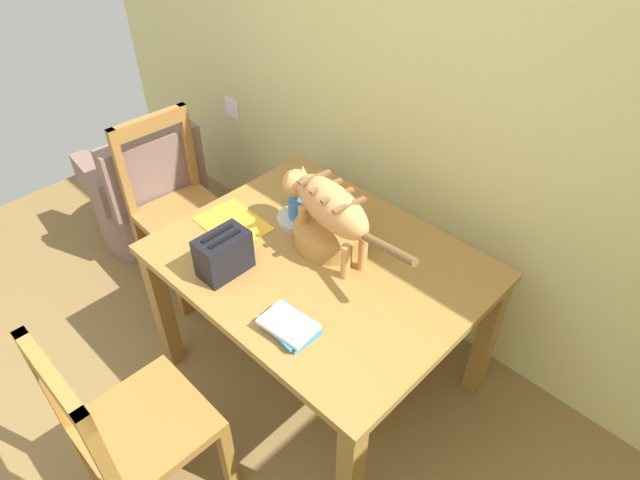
# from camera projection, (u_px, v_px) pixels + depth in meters

# --- Properties ---
(wall_rear) EXTENTS (4.90, 0.11, 2.50)m
(wall_rear) POSITION_uv_depth(u_px,v_px,m) (441.00, 80.00, 2.22)
(wall_rear) COLOR #DAD388
(wall_rear) RESTS_ON ground_plane
(dining_table) EXTENTS (1.23, 0.97, 0.73)m
(dining_table) POSITION_uv_depth(u_px,v_px,m) (320.00, 275.00, 2.23)
(dining_table) COLOR olive
(dining_table) RESTS_ON ground_plane
(cat) EXTENTS (0.74, 0.22, 0.32)m
(cat) POSITION_uv_depth(u_px,v_px,m) (328.00, 206.00, 2.08)
(cat) COLOR tan
(cat) RESTS_ON dining_table
(saucer_bowl) EXTENTS (0.18, 0.18, 0.03)m
(saucer_bowl) POSITION_uv_depth(u_px,v_px,m) (298.00, 219.00, 2.34)
(saucer_bowl) COLOR #AEB0AA
(saucer_bowl) RESTS_ON dining_table
(coffee_mug) EXTENTS (0.12, 0.08, 0.08)m
(coffee_mug) POSITION_uv_depth(u_px,v_px,m) (298.00, 209.00, 2.31)
(coffee_mug) COLOR #3573C3
(coffee_mug) RESTS_ON saucer_bowl
(magazine) EXTENTS (0.31, 0.23, 0.01)m
(magazine) POSITION_uv_depth(u_px,v_px,m) (233.00, 224.00, 2.34)
(magazine) COLOR yellow
(magazine) RESTS_ON dining_table
(book_stack) EXTENTS (0.21, 0.15, 0.05)m
(book_stack) POSITION_uv_depth(u_px,v_px,m) (289.00, 326.00, 1.88)
(book_stack) COLOR #388CCE
(book_stack) RESTS_ON dining_table
(wicker_basket) EXTENTS (0.30, 0.30, 0.08)m
(wicker_basket) POSITION_uv_depth(u_px,v_px,m) (330.00, 234.00, 2.22)
(wicker_basket) COLOR #AC7D3E
(wicker_basket) RESTS_ON dining_table
(toaster) EXTENTS (0.12, 0.20, 0.18)m
(toaster) POSITION_uv_depth(u_px,v_px,m) (224.00, 254.00, 2.07)
(toaster) COLOR black
(toaster) RESTS_ON dining_table
(wooden_chair_near) EXTENTS (0.43, 0.43, 0.94)m
(wooden_chair_near) POSITION_uv_depth(u_px,v_px,m) (134.00, 430.00, 1.90)
(wooden_chair_near) COLOR olive
(wooden_chair_near) RESTS_ON ground_plane
(wooden_chair_far) EXTENTS (0.44, 0.44, 0.94)m
(wooden_chair_far) POSITION_uv_depth(u_px,v_px,m) (180.00, 210.00, 2.86)
(wooden_chair_far) COLOR olive
(wooden_chair_far) RESTS_ON ground_plane
(wicker_armchair) EXTENTS (0.63, 0.65, 0.78)m
(wicker_armchair) POSITION_uv_depth(u_px,v_px,m) (149.00, 200.00, 3.25)
(wicker_armchair) COLOR #7C6158
(wicker_armchair) RESTS_ON ground_plane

